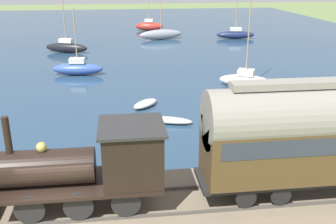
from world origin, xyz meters
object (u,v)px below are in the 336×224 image
object	(u,v)px
steam_locomotive	(93,162)
sailboat_white	(245,80)
rowboat_far_out	(169,120)
sailboat_navy	(235,34)
sailboat_gray	(161,34)
sailboat_red	(149,26)
rowboat_near_shore	(260,100)
sailboat_blue	(78,68)
rowboat_mid_harbor	(145,104)
sailboat_black	(66,47)
rowboat_off_pier	(261,143)

from	to	relation	value
steam_locomotive	sailboat_white	bearing A→B (deg)	-33.81
steam_locomotive	rowboat_far_out	xyz separation A→B (m)	(9.17, -3.89, -2.10)
sailboat_navy	sailboat_gray	bearing A→B (deg)	94.22
sailboat_navy	sailboat_red	xyz separation A→B (m)	(8.87, 10.87, 0.11)
sailboat_white	rowboat_near_shore	size ratio (longest dim) A/B	3.61
steam_locomotive	rowboat_near_shore	world-z (taller)	steam_locomotive
sailboat_blue	rowboat_mid_harbor	distance (m)	10.71
rowboat_near_shore	rowboat_far_out	world-z (taller)	rowboat_near_shore
rowboat_near_shore	rowboat_far_out	distance (m)	7.31
sailboat_black	rowboat_off_pier	size ratio (longest dim) A/B	3.57
rowboat_far_out	rowboat_off_pier	distance (m)	5.89
sailboat_red	sailboat_white	size ratio (longest dim) A/B	1.00
rowboat_far_out	rowboat_mid_harbor	distance (m)	3.39
rowboat_far_out	rowboat_off_pier	xyz separation A→B (m)	(-4.07, -4.26, 0.08)
sailboat_blue	rowboat_mid_harbor	size ratio (longest dim) A/B	2.56
sailboat_blue	rowboat_off_pier	size ratio (longest dim) A/B	2.40
sailboat_red	rowboat_mid_harbor	world-z (taller)	sailboat_red
sailboat_navy	rowboat_off_pier	bearing A→B (deg)	173.54
rowboat_far_out	steam_locomotive	bearing A→B (deg)	177.09
sailboat_red	sailboat_white	world-z (taller)	sailboat_red
sailboat_gray	sailboat_red	bearing A→B (deg)	-6.20
rowboat_far_out	sailboat_blue	bearing A→B (deg)	47.36
sailboat_blue	sailboat_red	world-z (taller)	sailboat_red
sailboat_blue	rowboat_near_shore	size ratio (longest dim) A/B	2.23
steam_locomotive	sailboat_black	bearing A→B (deg)	8.38
steam_locomotive	rowboat_near_shore	distance (m)	16.21
rowboat_far_out	sailboat_red	bearing A→B (deg)	17.24
rowboat_off_pier	steam_locomotive	bearing A→B (deg)	107.22
sailboat_red	sailboat_navy	bearing A→B (deg)	-117.04
sailboat_blue	rowboat_off_pier	distance (m)	19.73
sailboat_red	sailboat_white	xyz separation A→B (m)	(-31.48, -5.03, -0.15)
sailboat_blue	rowboat_far_out	size ratio (longest dim) A/B	1.94
sailboat_blue	rowboat_off_pier	world-z (taller)	sailboat_blue
rowboat_far_out	rowboat_off_pier	world-z (taller)	rowboat_off_pier
sailboat_black	rowboat_mid_harbor	bearing A→B (deg)	-139.37
sailboat_gray	sailboat_red	distance (m)	8.31
rowboat_near_shore	steam_locomotive	bearing A→B (deg)	-166.87
sailboat_white	rowboat_off_pier	xyz separation A→B (m)	(-11.05, 2.67, -0.31)
rowboat_off_pier	rowboat_far_out	bearing A→B (deg)	31.55
sailboat_gray	sailboat_white	world-z (taller)	sailboat_white
sailboat_white	rowboat_mid_harbor	distance (m)	9.00
sailboat_white	steam_locomotive	bearing A→B (deg)	173.54
sailboat_gray	rowboat_far_out	size ratio (longest dim) A/B	2.78
sailboat_black	rowboat_far_out	world-z (taller)	sailboat_black
sailboat_blue	sailboat_white	xyz separation A→B (m)	(-5.51, -13.38, -0.02)
rowboat_off_pier	sailboat_white	bearing A→B (deg)	-28.36
sailboat_red	rowboat_far_out	bearing A→B (deg)	-170.64
sailboat_white	sailboat_gray	bearing A→B (deg)	37.44
sailboat_navy	sailboat_red	distance (m)	14.03
rowboat_off_pier	rowboat_mid_harbor	distance (m)	9.07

